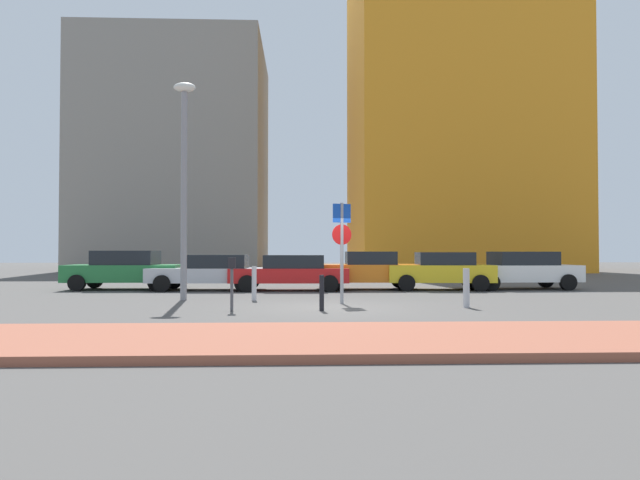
{
  "coord_description": "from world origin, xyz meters",
  "views": [
    {
      "loc": [
        -0.83,
        -14.58,
        1.52
      ],
      "look_at": [
        -0.21,
        2.09,
        1.89
      ],
      "focal_mm": 30.04,
      "sensor_mm": 36.0,
      "label": 1
    }
  ],
  "objects_px": {
    "parked_car_white": "(521,269)",
    "parking_meter": "(232,276)",
    "parked_car_green": "(125,269)",
    "parked_car_yellow": "(440,270)",
    "parked_car_silver": "(210,271)",
    "parked_car_orange": "(368,270)",
    "traffic_bollard_far": "(254,283)",
    "traffic_bollard_near": "(466,288)",
    "parking_sign_post": "(342,240)",
    "parked_car_red": "(291,272)",
    "street_lamp": "(184,171)",
    "traffic_bollard_mid": "(322,293)"
  },
  "relations": [
    {
      "from": "parking_meter",
      "to": "parked_car_white",
      "type": "bearing_deg",
      "value": 35.51
    },
    {
      "from": "parked_car_silver",
      "to": "parking_meter",
      "type": "relative_size",
      "value": 3.29
    },
    {
      "from": "parked_car_red",
      "to": "traffic_bollard_far",
      "type": "distance_m",
      "value": 4.4
    },
    {
      "from": "parked_car_silver",
      "to": "street_lamp",
      "type": "xyz_separation_m",
      "value": [
        -0.11,
        -4.31,
        3.31
      ]
    },
    {
      "from": "parked_car_red",
      "to": "traffic_bollard_far",
      "type": "bearing_deg",
      "value": -103.93
    },
    {
      "from": "parked_car_yellow",
      "to": "traffic_bollard_far",
      "type": "xyz_separation_m",
      "value": [
        -7.03,
        -4.39,
        -0.25
      ]
    },
    {
      "from": "parked_car_green",
      "to": "parked_car_yellow",
      "type": "xyz_separation_m",
      "value": [
        12.64,
        -0.66,
        -0.03
      ]
    },
    {
      "from": "parked_car_red",
      "to": "parking_sign_post",
      "type": "height_order",
      "value": "parking_sign_post"
    },
    {
      "from": "parked_car_red",
      "to": "traffic_bollard_near",
      "type": "bearing_deg",
      "value": -53.37
    },
    {
      "from": "traffic_bollard_near",
      "to": "parking_sign_post",
      "type": "bearing_deg",
      "value": 160.1
    },
    {
      "from": "parked_car_white",
      "to": "parking_sign_post",
      "type": "xyz_separation_m",
      "value": [
        -7.73,
        -5.78,
        1.06
      ]
    },
    {
      "from": "parked_car_green",
      "to": "parked_car_yellow",
      "type": "distance_m",
      "value": 12.65
    },
    {
      "from": "parking_sign_post",
      "to": "parked_car_silver",
      "type": "bearing_deg",
      "value": 130.13
    },
    {
      "from": "parked_car_silver",
      "to": "parking_meter",
      "type": "distance_m",
      "value": 7.74
    },
    {
      "from": "parked_car_red",
      "to": "traffic_bollard_near",
      "type": "relative_size",
      "value": 4.32
    },
    {
      "from": "parked_car_green",
      "to": "parked_car_orange",
      "type": "xyz_separation_m",
      "value": [
        9.78,
        -0.35,
        -0.03
      ]
    },
    {
      "from": "parked_car_yellow",
      "to": "parking_meter",
      "type": "distance_m",
      "value": 10.4
    },
    {
      "from": "parked_car_white",
      "to": "traffic_bollard_far",
      "type": "distance_m",
      "value": 11.38
    },
    {
      "from": "parked_car_yellow",
      "to": "street_lamp",
      "type": "relative_size",
      "value": 0.62
    },
    {
      "from": "parked_car_green",
      "to": "street_lamp",
      "type": "distance_m",
      "value": 6.72
    },
    {
      "from": "parked_car_green",
      "to": "parked_car_white",
      "type": "distance_m",
      "value": 16.0
    },
    {
      "from": "parked_car_orange",
      "to": "traffic_bollard_near",
      "type": "bearing_deg",
      "value": -75.73
    },
    {
      "from": "parked_car_red",
      "to": "traffic_bollard_far",
      "type": "height_order",
      "value": "parked_car_red"
    },
    {
      "from": "parked_car_silver",
      "to": "parked_car_yellow",
      "type": "bearing_deg",
      "value": -0.97
    },
    {
      "from": "parked_car_yellow",
      "to": "parking_sign_post",
      "type": "height_order",
      "value": "parking_sign_post"
    },
    {
      "from": "parked_car_green",
      "to": "parked_car_white",
      "type": "height_order",
      "value": "parked_car_green"
    },
    {
      "from": "street_lamp",
      "to": "traffic_bollard_far",
      "type": "xyz_separation_m",
      "value": [
        2.23,
        -0.23,
        -3.53
      ]
    },
    {
      "from": "parking_meter",
      "to": "parked_car_silver",
      "type": "bearing_deg",
      "value": 103.54
    },
    {
      "from": "parking_sign_post",
      "to": "traffic_bollard_near",
      "type": "distance_m",
      "value": 3.76
    },
    {
      "from": "parking_meter",
      "to": "traffic_bollard_far",
      "type": "bearing_deg",
      "value": 83.98
    },
    {
      "from": "parking_meter",
      "to": "street_lamp",
      "type": "distance_m",
      "value": 4.9
    },
    {
      "from": "parked_car_green",
      "to": "parked_car_silver",
      "type": "bearing_deg",
      "value": -8.17
    },
    {
      "from": "parked_car_white",
      "to": "parking_meter",
      "type": "bearing_deg",
      "value": -144.49
    },
    {
      "from": "parked_car_red",
      "to": "parking_sign_post",
      "type": "bearing_deg",
      "value": -73.52
    },
    {
      "from": "traffic_bollard_mid",
      "to": "parked_car_white",
      "type": "bearing_deg",
      "value": 42.41
    },
    {
      "from": "parking_meter",
      "to": "traffic_bollard_mid",
      "type": "height_order",
      "value": "parking_meter"
    },
    {
      "from": "parking_sign_post",
      "to": "traffic_bollard_far",
      "type": "xyz_separation_m",
      "value": [
        -2.65,
        1.13,
        -1.33
      ]
    },
    {
      "from": "parked_car_white",
      "to": "traffic_bollard_far",
      "type": "height_order",
      "value": "parked_car_white"
    },
    {
      "from": "traffic_bollard_far",
      "to": "parked_car_green",
      "type": "bearing_deg",
      "value": 138.05
    },
    {
      "from": "parked_car_orange",
      "to": "parked_car_yellow",
      "type": "relative_size",
      "value": 0.99
    },
    {
      "from": "parked_car_orange",
      "to": "traffic_bollard_far",
      "type": "relative_size",
      "value": 3.93
    },
    {
      "from": "parked_car_silver",
      "to": "parking_sign_post",
      "type": "distance_m",
      "value": 7.5
    },
    {
      "from": "parked_car_yellow",
      "to": "traffic_bollard_near",
      "type": "distance_m",
      "value": 6.8
    },
    {
      "from": "parked_car_silver",
      "to": "traffic_bollard_far",
      "type": "distance_m",
      "value": 5.02
    },
    {
      "from": "parked_car_white",
      "to": "traffic_bollard_near",
      "type": "relative_size",
      "value": 4.29
    },
    {
      "from": "parked_car_silver",
      "to": "parked_car_white",
      "type": "height_order",
      "value": "parked_car_white"
    },
    {
      "from": "parked_car_yellow",
      "to": "parking_sign_post",
      "type": "xyz_separation_m",
      "value": [
        -4.37,
        -5.51,
        1.07
      ]
    },
    {
      "from": "parked_car_green",
      "to": "traffic_bollard_far",
      "type": "relative_size",
      "value": 4.19
    },
    {
      "from": "parked_car_red",
      "to": "parked_car_white",
      "type": "bearing_deg",
      "value": 2.4
    },
    {
      "from": "traffic_bollard_far",
      "to": "parked_car_white",
      "type": "bearing_deg",
      "value": 24.15
    }
  ]
}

